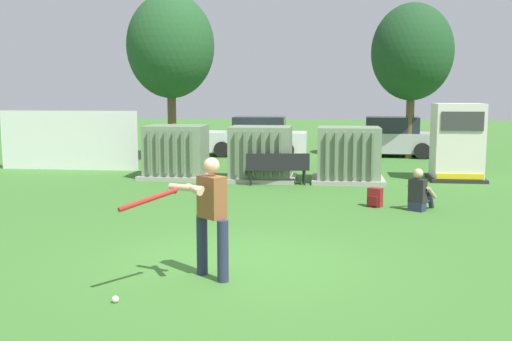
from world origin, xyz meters
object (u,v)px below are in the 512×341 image
(transformer_mid_east, at_px, (348,155))
(batter, at_px, (209,212))
(generator_enclosure, at_px, (457,143))
(parked_car_left_of_center, at_px, (389,138))
(parked_car_leftmost, at_px, (257,137))
(park_bench, at_px, (278,166))
(transformer_mid_west, at_px, (261,154))
(sports_ball, at_px, (115,299))
(transformer_west, at_px, (176,152))
(seated_spectator, at_px, (419,194))
(backpack, at_px, (375,198))

(transformer_mid_east, distance_m, batter, 9.85)
(generator_enclosure, bearing_deg, parked_car_left_of_center, 101.48)
(parked_car_leftmost, bearing_deg, park_bench, -79.08)
(transformer_mid_west, height_order, sports_ball, transformer_mid_west)
(transformer_mid_east, bearing_deg, generator_enclosure, 12.22)
(park_bench, bearing_deg, transformer_mid_west, 123.48)
(transformer_west, relative_size, parked_car_leftmost, 0.50)
(parked_car_leftmost, bearing_deg, sports_ball, -89.17)
(sports_ball, bearing_deg, transformer_mid_east, 73.00)
(seated_spectator, relative_size, parked_car_left_of_center, 0.22)
(transformer_mid_west, height_order, generator_enclosure, generator_enclosure)
(parked_car_leftmost, bearing_deg, parked_car_left_of_center, 3.71)
(sports_ball, distance_m, backpack, 7.82)
(batter, bearing_deg, transformer_mid_east, 76.63)
(transformer_mid_east, height_order, park_bench, transformer_mid_east)
(park_bench, bearing_deg, seated_spectator, -43.33)
(batter, relative_size, backpack, 3.95)
(transformer_mid_west, xyz_separation_m, parked_car_left_of_center, (4.49, 7.30, -0.04))
(generator_enclosure, xyz_separation_m, batter, (-5.51, -10.28, -0.16))
(transformer_west, height_order, seated_spectator, transformer_west)
(transformer_west, bearing_deg, backpack, -35.29)
(transformer_mid_east, xyz_separation_m, parked_car_leftmost, (-3.53, 6.95, -0.04))
(backpack, bearing_deg, sports_ball, -118.74)
(transformer_west, xyz_separation_m, generator_enclosure, (8.48, 0.48, 0.35))
(batter, bearing_deg, generator_enclosure, 61.81)
(transformer_mid_east, bearing_deg, parked_car_leftmost, 116.90)
(parked_car_leftmost, distance_m, parked_car_left_of_center, 5.43)
(transformer_mid_west, bearing_deg, parked_car_leftmost, 97.62)
(batter, height_order, sports_ball, batter)
(transformer_west, xyz_separation_m, transformer_mid_west, (2.65, -0.22, 0.00))
(transformer_mid_west, bearing_deg, generator_enclosure, 6.80)
(transformer_mid_east, bearing_deg, backpack, -82.72)
(transformer_west, relative_size, transformer_mid_east, 1.00)
(generator_enclosure, bearing_deg, sports_ball, -119.71)
(parked_car_left_of_center, bearing_deg, backpack, -97.18)
(transformer_mid_east, relative_size, backpack, 4.77)
(backpack, xyz_separation_m, parked_car_leftmost, (-4.02, 10.79, 0.54))
(backpack, bearing_deg, seated_spectator, -17.53)
(batter, bearing_deg, parked_car_left_of_center, 76.12)
(generator_enclosure, distance_m, seated_spectator, 5.22)
(batter, bearing_deg, park_bench, 88.30)
(transformer_mid_east, height_order, parked_car_left_of_center, same)
(batter, relative_size, parked_car_leftmost, 0.41)
(transformer_west, distance_m, transformer_mid_east, 5.25)
(transformer_west, bearing_deg, sports_ball, -79.74)
(transformer_mid_east, distance_m, generator_enclosure, 3.33)
(transformer_west, distance_m, sports_ball, 11.12)
(transformer_west, distance_m, transformer_mid_west, 2.66)
(transformer_mid_east, relative_size, sports_ball, 23.33)
(transformer_mid_west, relative_size, batter, 1.21)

